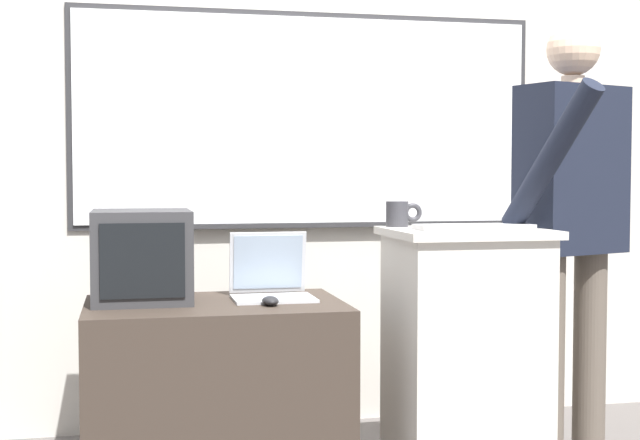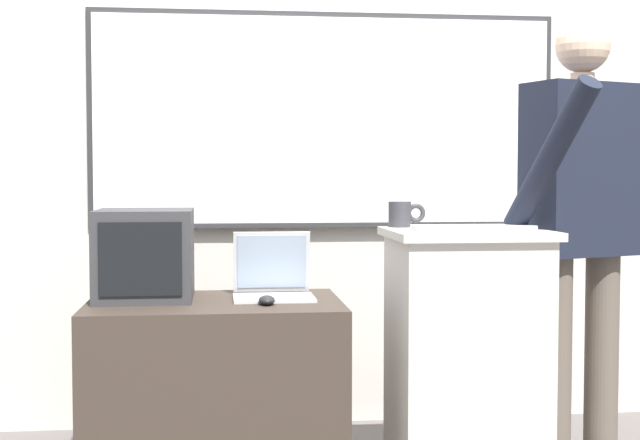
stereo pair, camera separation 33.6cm
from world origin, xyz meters
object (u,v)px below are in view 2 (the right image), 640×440
object	(u,v)px
person_presenter	(581,213)
laptop	(273,277)
side_desk	(215,393)
lectern_podium	(466,360)
wireless_keyboard	(473,228)
coffee_mug	(402,214)
computer_mouse_by_laptop	(267,300)
crt_monitor	(145,254)

from	to	relation	value
person_presenter	laptop	xyz separation A→B (m)	(-1.17, 0.20, -0.25)
person_presenter	laptop	distance (m)	1.21
side_desk	laptop	world-z (taller)	laptop
laptop	lectern_podium	bearing A→B (deg)	-20.54
lectern_podium	wireless_keyboard	bearing A→B (deg)	-84.75
coffee_mug	lectern_podium	bearing A→B (deg)	-40.63
wireless_keyboard	computer_mouse_by_laptop	xyz separation A→B (m)	(-0.74, 0.10, -0.27)
computer_mouse_by_laptop	crt_monitor	world-z (taller)	crt_monitor
crt_monitor	lectern_podium	bearing A→B (deg)	-12.06
wireless_keyboard	person_presenter	bearing A→B (deg)	15.29
side_desk	computer_mouse_by_laptop	bearing A→B (deg)	-31.58
person_presenter	wireless_keyboard	world-z (taller)	person_presenter
laptop	crt_monitor	bearing A→B (deg)	-179.01
side_desk	crt_monitor	size ratio (longest dim) A/B	2.33
laptop	computer_mouse_by_laptop	bearing A→B (deg)	-98.86
side_desk	person_presenter	size ratio (longest dim) A/B	0.54
computer_mouse_by_laptop	side_desk	bearing A→B (deg)	148.42
wireless_keyboard	lectern_podium	bearing A→B (deg)	95.25
laptop	crt_monitor	world-z (taller)	crt_monitor
crt_monitor	coffee_mug	xyz separation A→B (m)	(0.98, -0.08, 0.15)
lectern_podium	side_desk	bearing A→B (deg)	170.29
computer_mouse_by_laptop	person_presenter	bearing A→B (deg)	1.02
lectern_podium	wireless_keyboard	world-z (taller)	wireless_keyboard
coffee_mug	crt_monitor	bearing A→B (deg)	175.53
wireless_keyboard	crt_monitor	size ratio (longest dim) A/B	1.06
laptop	crt_monitor	xyz separation A→B (m)	(-0.49, -0.01, 0.09)
side_desk	crt_monitor	world-z (taller)	crt_monitor
laptop	coffee_mug	world-z (taller)	coffee_mug
person_presenter	computer_mouse_by_laptop	world-z (taller)	person_presenter
lectern_podium	crt_monitor	bearing A→B (deg)	167.94
computer_mouse_by_laptop	coffee_mug	size ratio (longest dim) A/B	0.69
crt_monitor	coffee_mug	world-z (taller)	coffee_mug
laptop	coffee_mug	distance (m)	0.56
side_desk	laptop	xyz separation A→B (m)	(0.22, 0.10, 0.43)
laptop	coffee_mug	bearing A→B (deg)	-9.78
lectern_podium	crt_monitor	size ratio (longest dim) A/B	2.39
person_presenter	wireless_keyboard	bearing A→B (deg)	175.47
crt_monitor	side_desk	bearing A→B (deg)	-19.93
laptop	wireless_keyboard	size ratio (longest dim) A/B	0.71
crt_monitor	person_presenter	bearing A→B (deg)	-6.59
side_desk	coffee_mug	world-z (taller)	coffee_mug
coffee_mug	wireless_keyboard	bearing A→B (deg)	-48.50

